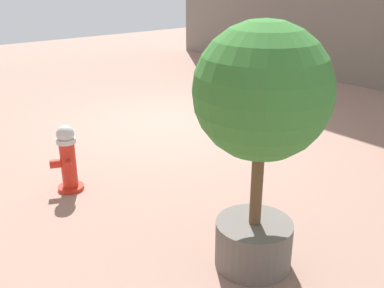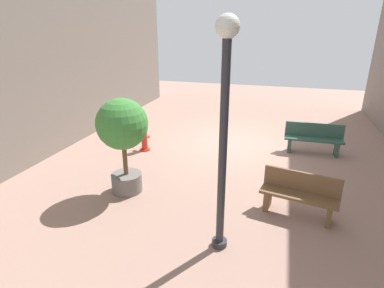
# 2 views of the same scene
# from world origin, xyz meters

# --- Properties ---
(ground_plane) EXTENTS (23.40, 23.40, 0.00)m
(ground_plane) POSITION_xyz_m (0.00, 0.00, 0.00)
(ground_plane) COLOR #9E7A6B
(building_facade_right) EXTENTS (0.70, 18.00, 8.93)m
(building_facade_right) POSITION_xyz_m (5.61, 2.70, 4.46)
(building_facade_right) COLOR slate
(building_facade_right) RESTS_ON ground_plane
(fire_hydrant) EXTENTS (0.40, 0.42, 0.88)m
(fire_hydrant) POSITION_xyz_m (2.66, 1.42, 0.44)
(fire_hydrant) COLOR red
(fire_hydrant) RESTS_ON ground_plane
(bench_near) EXTENTS (1.78, 0.46, 0.95)m
(bench_near) POSITION_xyz_m (-2.59, 0.09, 0.50)
(bench_near) COLOR #33594C
(bench_near) RESTS_ON ground_plane
(bench_far) EXTENTS (1.65, 0.74, 0.95)m
(bench_far) POSITION_xyz_m (-2.06, 3.89, 0.49)
(bench_far) COLOR brown
(bench_far) RESTS_ON ground_plane
(planter_tree) EXTENTS (1.19, 1.19, 2.32)m
(planter_tree) POSITION_xyz_m (1.94, 4.01, 1.53)
(planter_tree) COLOR slate
(planter_tree) RESTS_ON ground_plane
(street_lamp) EXTENTS (0.36, 0.36, 3.99)m
(street_lamp) POSITION_xyz_m (-0.66, 5.38, 2.47)
(street_lamp) COLOR #2D2D33
(street_lamp) RESTS_ON ground_plane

